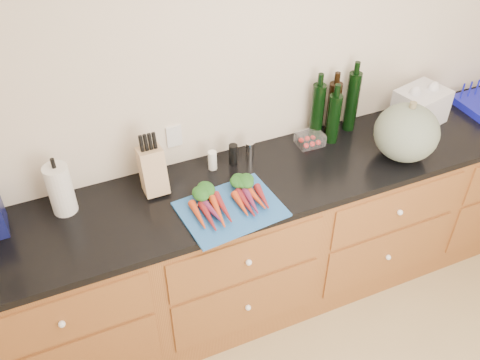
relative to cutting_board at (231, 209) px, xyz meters
name	(u,v)px	position (x,y,z in m)	size (l,w,h in m)	color
wall_back	(277,80)	(0.48, 0.48, 0.35)	(4.10, 0.05, 2.60)	beige
cabinets	(296,233)	(0.48, 0.16, -0.50)	(3.60, 0.64, 0.90)	brown
countertop	(301,170)	(0.48, 0.16, -0.03)	(3.64, 0.62, 0.04)	black
cutting_board	(231,209)	(0.00, 0.00, 0.00)	(0.48, 0.36, 0.01)	#225CA8
carrots	(227,199)	(0.00, 0.04, 0.03)	(0.39, 0.29, 0.06)	#DE441A
squash	(406,133)	(1.02, 0.03, 0.15)	(0.34, 0.34, 0.31)	#556454
paper_towel	(60,189)	(-0.73, 0.32, 0.12)	(0.12, 0.12, 0.26)	white
knife_block	(153,171)	(-0.29, 0.30, 0.11)	(0.12, 0.12, 0.24)	tan
grinder_salt	(212,160)	(0.04, 0.34, 0.05)	(0.05, 0.05, 0.11)	white
grinder_pepper	(233,154)	(0.16, 0.34, 0.05)	(0.05, 0.05, 0.12)	black
canister_chrome	(250,151)	(0.25, 0.34, 0.05)	(0.05, 0.05, 0.10)	silver
tomato_box	(310,139)	(0.62, 0.33, 0.03)	(0.14, 0.12, 0.07)	white
bottles	(334,110)	(0.78, 0.37, 0.16)	(0.30, 0.15, 0.36)	black
grocery_bag	(420,106)	(1.32, 0.28, 0.10)	(0.28, 0.22, 0.20)	silver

